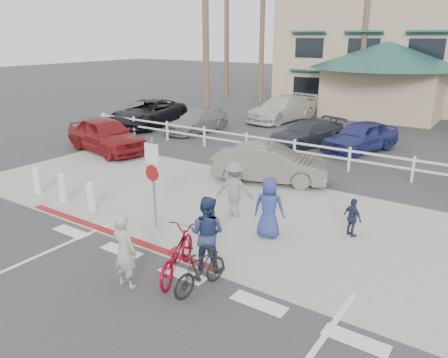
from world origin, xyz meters
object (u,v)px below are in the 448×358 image
Objects in this scene: bike_black at (200,271)px; car_red_compact at (106,135)px; car_white_sedan at (271,164)px; bike_red at (176,254)px; sign_post at (154,179)px.

bike_black is 0.32× the size of car_red_compact.
car_white_sedan is 0.89× the size of car_red_compact.
car_white_sedan is (-2.29, 7.26, 0.23)m from bike_black.
car_white_sedan is (-1.47, 7.07, 0.16)m from bike_red.
sign_post is 5.51m from car_white_sedan.
bike_black is (3.01, -1.85, -0.99)m from sign_post.
bike_red is 0.43× the size of car_red_compact.
bike_red is 11.92m from car_red_compact.
sign_post is 0.62× the size of car_red_compact.
sign_post is 2.90m from bike_red.
sign_post is 1.43× the size of bike_red.
car_red_compact reaches higher than bike_black.
bike_red is 7.22m from car_white_sedan.
bike_black is 12.71m from car_red_compact.
car_white_sedan is at bearing -65.13° from bike_black.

